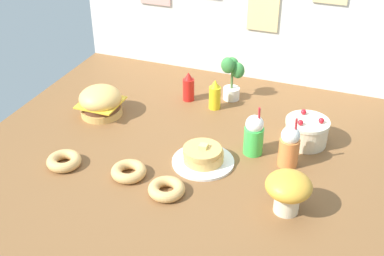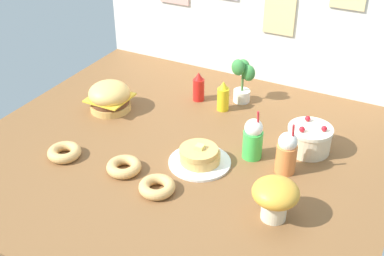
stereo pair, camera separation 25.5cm
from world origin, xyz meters
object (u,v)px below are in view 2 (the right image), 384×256
Objects in this scene: burger at (110,97)px; donut_pink_glaze at (64,152)px; layer_cake at (309,139)px; donut_vanilla at (157,187)px; pancake_stack at (200,157)px; mustard_bottle at (223,97)px; potted_plant at (243,79)px; orange_float_cup at (287,153)px; donut_chocolate at (124,167)px; mushroom_stool at (275,196)px; cream_soda_cup at (253,139)px; ketchup_bottle at (199,87)px.

burger reaches higher than donut_pink_glaze.
layer_cake reaches higher than donut_vanilla.
pancake_stack is 1.36× the size of layer_cake.
mustard_bottle is 0.66× the size of potted_plant.
potted_plant is (0.01, 0.98, 0.12)m from donut_vanilla.
donut_vanilla is (0.05, -0.84, -0.06)m from mustard_bottle.
potted_plant is at bearing 129.27° from orange_float_cup.
pancake_stack is 0.42m from orange_float_cup.
burger is 1.43× the size of donut_chocolate.
mushroom_stool is (0.01, -0.57, 0.05)m from layer_cake.
cream_soda_cup is 0.46m from mushroom_stool.
potted_plant reaches higher than ketchup_bottle.
mushroom_stool reaches higher than burger.
cream_soda_cup reaches higher than mushroom_stool.
donut_vanilla is (0.22, -0.06, 0.00)m from donut_chocolate.
mustard_bottle is (-0.12, 0.55, 0.05)m from pancake_stack.
donut_pink_glaze is at bearing -120.63° from potted_plant.
donut_chocolate is (-0.51, -0.40, -0.08)m from cream_soda_cup.
layer_cake is at bearing 38.24° from cream_soda_cup.
potted_plant is at bearing 69.00° from mustard_bottle.
layer_cake is 0.95m from donut_chocolate.
ketchup_bottle is 0.82m from donut_chocolate.
mushroom_stool is (0.52, -0.91, -0.03)m from potted_plant.
layer_cake is at bearing 5.67° from burger.
donut_vanilla is at bearing -104.73° from pancake_stack.
mushroom_stool is (0.25, -0.38, 0.01)m from cream_soda_cup.
burger is at bearing 160.89° from pancake_stack.
mushroom_stool reaches higher than pancake_stack.
pancake_stack is at bearing -19.11° from burger.
orange_float_cup is at bearing 41.77° from donut_vanilla.
pancake_stack is 1.13× the size of orange_float_cup.
donut_pink_glaze is at bearing 177.52° from donut_vanilla.
donut_pink_glaze is (-1.03, -0.40, -0.08)m from orange_float_cup.
donut_pink_glaze is at bearing -149.99° from layer_cake.
layer_cake is 1.13× the size of mushroom_stool.
mustard_bottle is 0.17m from potted_plant.
ketchup_bottle is 0.91m from donut_vanilla.
mustard_bottle is 0.84m from donut_vanilla.
orange_float_cup is at bearing -5.81° from burger.
potted_plant reaches higher than pancake_stack.
burger is 0.75m from pancake_stack.
donut_chocolate is at bearing -141.56° from cream_soda_cup.
donut_vanilla is at bearing -75.34° from ketchup_bottle.
donut_chocolate is 0.23m from donut_vanilla.
donut_pink_glaze is at bearing -81.45° from burger.
pancake_stack is 0.67m from ketchup_bottle.
cream_soda_cup is (0.51, -0.42, 0.02)m from ketchup_bottle.
donut_pink_glaze is 0.34m from donut_chocolate.
orange_float_cup is (0.70, -0.46, 0.02)m from ketchup_bottle.
donut_pink_glaze is (-0.33, -0.85, -0.06)m from ketchup_bottle.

